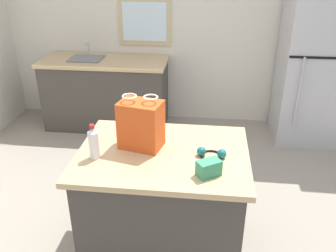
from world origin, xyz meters
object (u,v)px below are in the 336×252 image
object	(u,v)px
shopping_bag	(141,124)
ear_defenders	(211,154)
kitchen_island	(163,203)
refrigerator	(312,67)
bottle	(94,143)
small_box	(209,168)

from	to	relation	value
shopping_bag	ear_defenders	world-z (taller)	shopping_bag
shopping_bag	kitchen_island	bearing A→B (deg)	-21.25
refrigerator	bottle	xyz separation A→B (m)	(-1.91, -2.24, 0.10)
kitchen_island	ear_defenders	xyz separation A→B (m)	(0.33, -0.03, 0.46)
refrigerator	shopping_bag	size ratio (longest dim) A/B	4.70
refrigerator	bottle	bearing A→B (deg)	-130.50
refrigerator	shopping_bag	xyz separation A→B (m)	(-1.63, -2.05, 0.16)
bottle	kitchen_island	bearing A→B (deg)	16.58
kitchen_island	refrigerator	bearing A→B (deg)	55.06
bottle	refrigerator	bearing A→B (deg)	49.50
refrigerator	small_box	distance (m)	2.63
small_box	refrigerator	bearing A→B (deg)	63.86
ear_defenders	bottle	bearing A→B (deg)	-172.58
kitchen_island	bottle	distance (m)	0.71
small_box	ear_defenders	xyz separation A→B (m)	(0.02, 0.22, -0.03)
small_box	ear_defenders	bearing A→B (deg)	85.95
refrigerator	ear_defenders	size ratio (longest dim) A/B	8.96
small_box	ear_defenders	distance (m)	0.22
shopping_bag	bottle	size ratio (longest dim) A/B	1.55
refrigerator	bottle	world-z (taller)	refrigerator
kitchen_island	bottle	bearing A→B (deg)	-163.42
small_box	bottle	world-z (taller)	bottle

